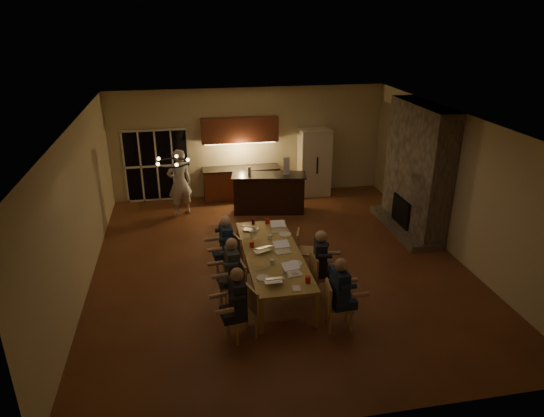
{
  "coord_description": "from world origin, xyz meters",
  "views": [
    {
      "loc": [
        -1.9,
        -9.29,
        5.24
      ],
      "look_at": [
        -0.11,
        0.3,
        1.21
      ],
      "focal_mm": 32.0,
      "sensor_mm": 36.0,
      "label": 1
    }
  ],
  "objects_px": {
    "person_right_mid": "(320,263)",
    "laptop_e": "(251,225)",
    "person_left_mid": "(232,272)",
    "mug_front": "(272,262)",
    "chair_left_far": "(228,257)",
    "laptop_b": "(293,269)",
    "chair_right_mid": "(323,275)",
    "laptop_c": "(261,246)",
    "bar_blender": "(287,166)",
    "refrigerator": "(314,162)",
    "plate_far": "(285,234)",
    "can_cola": "(253,222)",
    "plate_left": "(263,278)",
    "person_left_far": "(227,247)",
    "can_silver": "(285,268)",
    "standing_person": "(180,183)",
    "person_right_near": "(339,294)",
    "mug_mid": "(270,237)",
    "chair_right_near": "(339,306)",
    "person_left_near": "(238,305)",
    "chair_left_near": "(242,314)",
    "redcup_far": "(267,221)",
    "bar_island": "(269,193)",
    "plate_near": "(295,264)",
    "laptop_f": "(279,226)",
    "redcup_near": "(308,280)",
    "redcup_mid": "(252,244)",
    "laptop_a": "(273,276)",
    "chair_left_mid": "(232,285)",
    "chair_right_far": "(307,251)",
    "bar_bottle": "(249,171)",
    "mug_back": "(251,233)",
    "dining_table": "(272,269)",
    "chandelier": "(172,163)",
    "laptop_d": "(283,247)"
  },
  "relations": [
    {
      "from": "person_left_mid",
      "to": "mug_front",
      "type": "xyz_separation_m",
      "value": [
        0.77,
        0.04,
        0.11
      ]
    },
    {
      "from": "person_left_far",
      "to": "laptop_f",
      "type": "distance_m",
      "value": 1.26
    },
    {
      "from": "refrigerator",
      "to": "plate_far",
      "type": "relative_size",
      "value": 7.53
    },
    {
      "from": "mug_mid",
      "to": "plate_far",
      "type": "height_order",
      "value": "mug_mid"
    },
    {
      "from": "chair_left_mid",
      "to": "chair_right_far",
      "type": "xyz_separation_m",
      "value": [
        1.73,
        1.1,
        0.0
      ]
    },
    {
      "from": "chair_left_far",
      "to": "person_left_near",
      "type": "relative_size",
      "value": 0.64
    },
    {
      "from": "person_left_far",
      "to": "plate_far",
      "type": "distance_m",
      "value": 1.3
    },
    {
      "from": "chair_left_near",
      "to": "redcup_far",
      "type": "bearing_deg",
      "value": 142.27
    },
    {
      "from": "chandelier",
      "to": "plate_near",
      "type": "distance_m",
      "value": 2.96
    },
    {
      "from": "chair_left_near",
      "to": "chair_right_near",
      "type": "height_order",
      "value": "same"
    },
    {
      "from": "person_left_far",
      "to": "plate_near",
      "type": "xyz_separation_m",
      "value": [
        1.19,
        -1.1,
        0.07
      ]
    },
    {
      "from": "chair_left_far",
      "to": "laptop_b",
      "type": "distance_m",
      "value": 1.84
    },
    {
      "from": "person_right_mid",
      "to": "laptop_e",
      "type": "bearing_deg",
      "value": 43.49
    },
    {
      "from": "person_left_far",
      "to": "plate_left",
      "type": "height_order",
      "value": "person_left_far"
    },
    {
      "from": "chair_right_far",
      "to": "can_silver",
      "type": "height_order",
      "value": "chair_right_far"
    },
    {
      "from": "person_right_mid",
      "to": "dining_table",
      "type": "bearing_deg",
      "value": 69.86
    },
    {
      "from": "bar_island",
      "to": "laptop_f",
      "type": "height_order",
      "value": "bar_island"
    },
    {
      "from": "dining_table",
      "to": "chair_left_mid",
      "type": "distance_m",
      "value": 1.04
    },
    {
      "from": "laptop_c",
      "to": "can_silver",
      "type": "distance_m",
      "value": 0.92
    },
    {
      "from": "bar_blender",
      "to": "person_right_near",
      "type": "bearing_deg",
      "value": -72.32
    },
    {
      "from": "person_left_far",
      "to": "chair_left_near",
      "type": "bearing_deg",
      "value": -3.49
    },
    {
      "from": "person_left_near",
      "to": "can_silver",
      "type": "distance_m",
      "value": 1.31
    },
    {
      "from": "redcup_near",
      "to": "mug_mid",
      "type": "bearing_deg",
      "value": 100.66
    },
    {
      "from": "chair_right_mid",
      "to": "person_left_far",
      "type": "xyz_separation_m",
      "value": [
        -1.77,
        1.08,
        0.24
      ]
    },
    {
      "from": "redcup_mid",
      "to": "bar_bottle",
      "type": "relative_size",
      "value": 0.5
    },
    {
      "from": "laptop_f",
      "to": "dining_table",
      "type": "bearing_deg",
      "value": -103.72
    },
    {
      "from": "laptop_a",
      "to": "bar_bottle",
      "type": "distance_m",
      "value": 5.02
    },
    {
      "from": "chair_right_mid",
      "to": "laptop_c",
      "type": "relative_size",
      "value": 2.78
    },
    {
      "from": "chandelier",
      "to": "plate_far",
      "type": "height_order",
      "value": "chandelier"
    },
    {
      "from": "redcup_mid",
      "to": "can_cola",
      "type": "bearing_deg",
      "value": 79.88
    },
    {
      "from": "can_cola",
      "to": "laptop_a",
      "type": "bearing_deg",
      "value": -90.57
    },
    {
      "from": "chair_left_far",
      "to": "laptop_d",
      "type": "relative_size",
      "value": 2.78
    },
    {
      "from": "person_right_mid",
      "to": "bar_blender",
      "type": "xyz_separation_m",
      "value": [
        0.27,
        4.3,
        0.63
      ]
    },
    {
      "from": "can_cola",
      "to": "plate_left",
      "type": "bearing_deg",
      "value": -94.47
    },
    {
      "from": "refrigerator",
      "to": "redcup_mid",
      "type": "distance_m",
      "value": 5.36
    },
    {
      "from": "chair_right_near",
      "to": "laptop_e",
      "type": "bearing_deg",
      "value": 28.81
    },
    {
      "from": "mug_back",
      "to": "redcup_far",
      "type": "bearing_deg",
      "value": 51.46
    },
    {
      "from": "person_left_near",
      "to": "mug_mid",
      "type": "bearing_deg",
      "value": 148.98
    },
    {
      "from": "plate_left",
      "to": "chair_right_near",
      "type": "bearing_deg",
      "value": -27.76
    },
    {
      "from": "laptop_f",
      "to": "mug_front",
      "type": "height_order",
      "value": "laptop_f"
    },
    {
      "from": "plate_far",
      "to": "person_right_near",
      "type": "bearing_deg",
      "value": -79.34
    },
    {
      "from": "person_left_far",
      "to": "can_silver",
      "type": "height_order",
      "value": "person_left_far"
    },
    {
      "from": "laptop_c",
      "to": "plate_left",
      "type": "xyz_separation_m",
      "value": [
        -0.15,
        -1.06,
        -0.1
      ]
    },
    {
      "from": "laptop_f",
      "to": "laptop_b",
      "type": "bearing_deg",
      "value": -89.0
    },
    {
      "from": "refrigerator",
      "to": "bar_bottle",
      "type": "height_order",
      "value": "refrigerator"
    },
    {
      "from": "person_right_near",
      "to": "laptop_f",
      "type": "bearing_deg",
      "value": 8.44
    },
    {
      "from": "bar_island",
      "to": "laptop_e",
      "type": "xyz_separation_m",
      "value": [
        -0.89,
        -2.71,
        0.32
      ]
    },
    {
      "from": "standing_person",
      "to": "mug_front",
      "type": "xyz_separation_m",
      "value": [
        1.68,
        -4.58,
        -0.12
      ]
    },
    {
      "from": "chair_right_mid",
      "to": "chair_left_far",
      "type": "bearing_deg",
      "value": 54.42
    },
    {
      "from": "mug_front",
      "to": "can_silver",
      "type": "bearing_deg",
      "value": -57.68
    }
  ]
}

